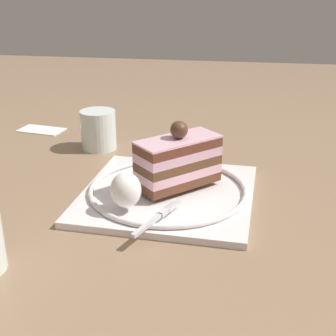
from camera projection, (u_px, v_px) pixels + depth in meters
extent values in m
plane|color=#8C6E52|center=(149.00, 203.00, 0.70)|extent=(2.40, 2.40, 0.00)
cube|color=white|center=(168.00, 194.00, 0.71)|extent=(0.26, 0.26, 0.01)
torus|color=white|center=(168.00, 189.00, 0.71)|extent=(0.25, 0.25, 0.01)
cube|color=brown|center=(178.00, 180.00, 0.71)|extent=(0.13, 0.13, 0.01)
cube|color=#F1B8C7|center=(178.00, 171.00, 0.71)|extent=(0.13, 0.13, 0.01)
cube|color=brown|center=(178.00, 163.00, 0.70)|extent=(0.13, 0.13, 0.01)
cube|color=#E3B1CC|center=(178.00, 154.00, 0.70)|extent=(0.13, 0.13, 0.01)
cube|color=brown|center=(178.00, 145.00, 0.69)|extent=(0.13, 0.13, 0.01)
cube|color=#EBB8CB|center=(178.00, 139.00, 0.69)|extent=(0.13, 0.13, 0.00)
sphere|color=#543425|center=(179.00, 130.00, 0.69)|extent=(0.03, 0.03, 0.03)
ellipsoid|color=white|center=(126.00, 190.00, 0.64)|extent=(0.04, 0.04, 0.05)
cube|color=silver|center=(147.00, 225.00, 0.60)|extent=(0.03, 0.06, 0.00)
cube|color=silver|center=(163.00, 213.00, 0.63)|extent=(0.02, 0.02, 0.00)
cube|color=silver|center=(175.00, 206.00, 0.64)|extent=(0.01, 0.03, 0.00)
cube|color=silver|center=(173.00, 206.00, 0.64)|extent=(0.01, 0.03, 0.00)
cube|color=silver|center=(171.00, 205.00, 0.65)|extent=(0.01, 0.03, 0.00)
cube|color=silver|center=(169.00, 205.00, 0.65)|extent=(0.01, 0.03, 0.00)
cylinder|color=white|center=(98.00, 130.00, 0.90)|extent=(0.07, 0.07, 0.07)
cylinder|color=black|center=(99.00, 135.00, 0.90)|extent=(0.06, 0.06, 0.05)
cube|color=white|center=(41.00, 130.00, 1.01)|extent=(0.10, 0.07, 0.00)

